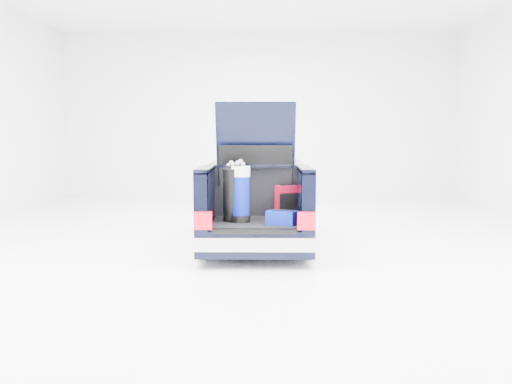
{
  "coord_description": "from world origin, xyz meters",
  "views": [
    {
      "loc": [
        0.11,
        -9.79,
        1.98
      ],
      "look_at": [
        0.0,
        -0.5,
        0.95
      ],
      "focal_mm": 38.0,
      "sensor_mm": 36.0,
      "label": 1
    }
  ],
  "objects_px": {
    "car": "(256,203)",
    "red_suitcase": "(286,202)",
    "black_golf_bag": "(231,194)",
    "blue_golf_bag": "(241,194)",
    "blue_duffel": "(282,217)"
  },
  "relations": [
    {
      "from": "car",
      "to": "blue_golf_bag",
      "type": "xyz_separation_m",
      "value": [
        -0.22,
        -1.65,
        0.37
      ]
    },
    {
      "from": "car",
      "to": "red_suitcase",
      "type": "bearing_deg",
      "value": -67.26
    },
    {
      "from": "red_suitcase",
      "to": "black_golf_bag",
      "type": "distance_m",
      "value": 0.98
    },
    {
      "from": "red_suitcase",
      "to": "blue_duffel",
      "type": "xyz_separation_m",
      "value": [
        -0.1,
        -0.66,
        -0.16
      ]
    },
    {
      "from": "car",
      "to": "blue_golf_bag",
      "type": "bearing_deg",
      "value": -97.7
    },
    {
      "from": "blue_duffel",
      "to": "black_golf_bag",
      "type": "bearing_deg",
      "value": -177.34
    },
    {
      "from": "black_golf_bag",
      "to": "blue_golf_bag",
      "type": "bearing_deg",
      "value": -18.3
    },
    {
      "from": "black_golf_bag",
      "to": "blue_duffel",
      "type": "relative_size",
      "value": 1.89
    },
    {
      "from": "blue_golf_bag",
      "to": "blue_duffel",
      "type": "height_order",
      "value": "blue_golf_bag"
    },
    {
      "from": "black_golf_bag",
      "to": "red_suitcase",
      "type": "bearing_deg",
      "value": 22.04
    },
    {
      "from": "black_golf_bag",
      "to": "blue_duffel",
      "type": "xyz_separation_m",
      "value": [
        0.77,
        -0.24,
        -0.32
      ]
    },
    {
      "from": "red_suitcase",
      "to": "blue_golf_bag",
      "type": "xyz_separation_m",
      "value": [
        -0.72,
        -0.46,
        0.18
      ]
    },
    {
      "from": "black_golf_bag",
      "to": "blue_golf_bag",
      "type": "relative_size",
      "value": 0.96
    },
    {
      "from": "black_golf_bag",
      "to": "blue_golf_bag",
      "type": "height_order",
      "value": "blue_golf_bag"
    },
    {
      "from": "blue_golf_bag",
      "to": "blue_duffel",
      "type": "bearing_deg",
      "value": -16.24
    }
  ]
}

